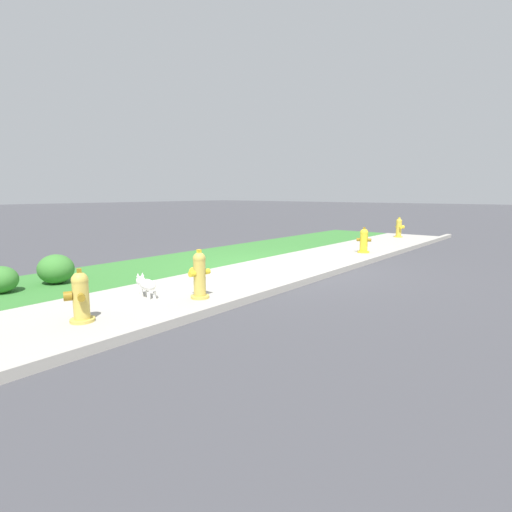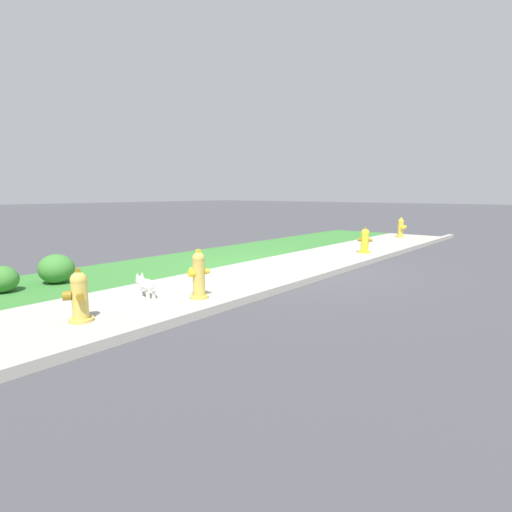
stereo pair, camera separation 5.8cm
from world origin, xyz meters
name	(u,v)px [view 1 (the left image)]	position (x,y,z in m)	size (l,w,h in m)	color
ground_plane	(283,268)	(0.00, 0.00, 0.00)	(120.00, 120.00, 0.00)	#424247
sidewalk_pavement	(283,268)	(0.00, 0.00, 0.01)	(18.00, 2.26, 0.01)	#ADA89E
grass_verge	(209,257)	(0.00, 2.34, 0.00)	(18.00, 2.41, 0.01)	#387A33
street_curb	(332,272)	(0.00, -1.21, 0.06)	(18.00, 0.16, 0.12)	#ADA89E
fire_hydrant_mid_block	(399,228)	(7.71, 0.23, 0.36)	(0.35, 0.35, 0.75)	gold
fire_hydrant_at_driveway	(80,297)	(-4.70, -0.20, 0.33)	(0.36, 0.38, 0.70)	gold
fire_hydrant_far_end	(364,241)	(3.23, -0.42, 0.34)	(0.38, 0.40, 0.71)	yellow
fire_hydrant_by_grass_verge	(199,275)	(-2.95, -0.50, 0.38)	(0.38, 0.35, 0.78)	gold
small_white_dog	(146,285)	(-3.45, 0.18, 0.21)	(0.24, 0.54, 0.37)	white
shrub_bush_far_verge	(1,280)	(-4.78, 2.30, 0.22)	(0.53, 0.53, 0.45)	#3D7F33
shrub_bush_near_lamp	(56,269)	(-3.88, 2.32, 0.27)	(0.63, 0.63, 0.53)	#3D7F33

